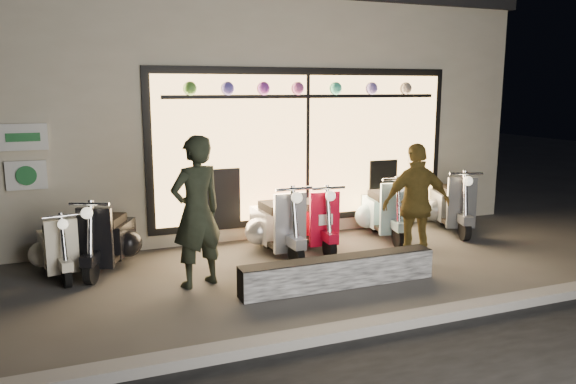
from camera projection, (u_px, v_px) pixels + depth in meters
name	position (u px, v px, depth m)	size (l,w,h in m)	color
ground	(309.00, 273.00, 7.82)	(40.00, 40.00, 0.00)	#383533
kerb	(385.00, 324.00, 5.98)	(40.00, 0.25, 0.12)	slate
shop_building	(216.00, 109.00, 11.99)	(10.20, 6.23, 4.20)	beige
graffiti_barrier	(339.00, 272.00, 7.24)	(2.66, 0.28, 0.40)	black
scooter_silver	(275.00, 225.00, 8.72)	(0.51, 1.54, 1.10)	black
scooter_red	(312.00, 221.00, 9.08)	(0.51, 1.47, 1.05)	black
scooter_black	(110.00, 238.00, 8.03)	(0.85, 1.42, 1.04)	black
scooter_cream	(56.00, 248.00, 7.74)	(0.55, 1.28, 0.91)	black
scooter_blue	(382.00, 211.00, 9.74)	(0.66, 1.52, 1.08)	black
scooter_grey	(450.00, 205.00, 10.19)	(0.83, 1.53, 1.10)	black
man	(197.00, 212.00, 7.16)	(0.72, 0.47, 1.96)	black
woman	(417.00, 204.00, 8.11)	(1.04, 0.43, 1.77)	brown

